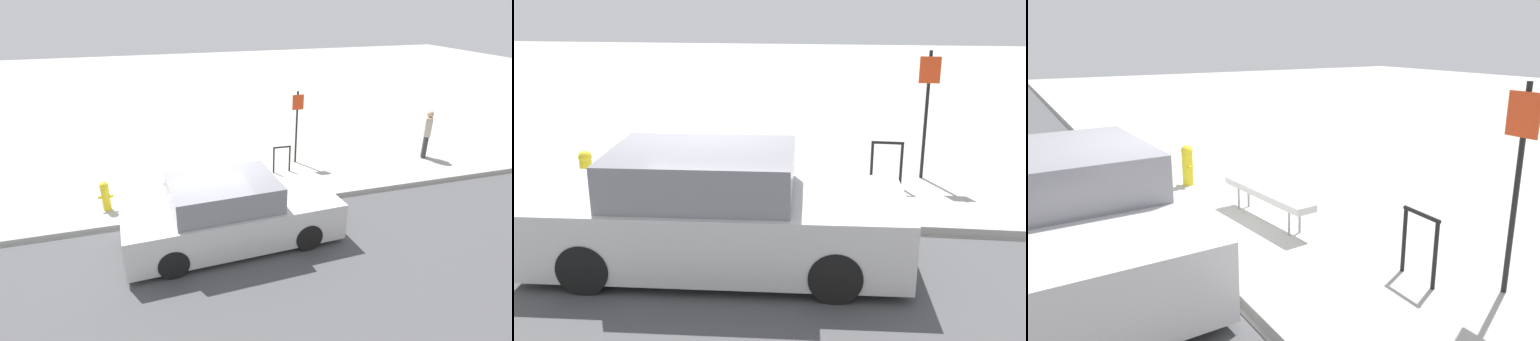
% 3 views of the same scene
% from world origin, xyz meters
% --- Properties ---
extents(ground_plane, '(60.00, 60.00, 0.00)m').
position_xyz_m(ground_plane, '(0.00, 0.00, 0.00)').
color(ground_plane, '#ADAAA3').
extents(curb, '(60.00, 0.20, 0.13)m').
position_xyz_m(curb, '(0.00, 0.00, 0.07)').
color(curb, '#A8A8A3').
rests_on(curb, ground_plane).
extents(bench, '(2.01, 0.51, 0.49)m').
position_xyz_m(bench, '(0.09, 1.36, 0.43)').
color(bench, '#99999E').
rests_on(bench, ground_plane).
extents(bike_rack, '(0.55, 0.07, 0.83)m').
position_xyz_m(bike_rack, '(2.67, 1.93, 0.50)').
color(bike_rack, black).
rests_on(bike_rack, ground_plane).
extents(sign_post, '(0.36, 0.08, 2.30)m').
position_xyz_m(sign_post, '(3.37, 2.54, 1.38)').
color(sign_post, black).
rests_on(sign_post, ground_plane).
extents(fire_hydrant, '(0.36, 0.22, 0.77)m').
position_xyz_m(fire_hydrant, '(-2.32, 0.97, 0.41)').
color(fire_hydrant, gold).
rests_on(fire_hydrant, ground_plane).
extents(parked_car_near, '(4.60, 1.96, 1.48)m').
position_xyz_m(parked_car_near, '(0.35, -1.28, 0.67)').
color(parked_car_near, black).
rests_on(parked_car_near, ground_plane).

